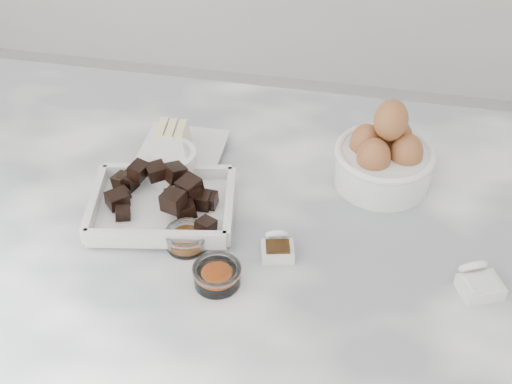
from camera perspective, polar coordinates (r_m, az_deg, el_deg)
marble_slab at (r=1.12m, az=-1.31°, el=-3.20°), size 1.20×0.80×0.04m
chocolate_dish at (r=1.11m, az=-7.53°, el=-0.82°), size 0.25×0.20×0.06m
butter_plate at (r=1.23m, az=-6.08°, el=3.64°), size 0.14×0.14×0.06m
sugar_ramekin at (r=1.18m, az=-6.94°, el=2.21°), size 0.09×0.09×0.05m
egg_bowl at (r=1.17m, az=10.24°, el=2.79°), size 0.16×0.16×0.16m
honey_bowl at (r=1.06m, az=-5.56°, el=-3.70°), size 0.07×0.07×0.03m
zest_bowl at (r=1.00m, az=-3.14°, el=-6.60°), size 0.07×0.07×0.03m
vanilla_spoon at (r=1.05m, az=1.72°, el=-4.42°), size 0.05×0.07×0.04m
salt_spoon at (r=1.04m, az=17.37°, el=-6.87°), size 0.07×0.08×0.04m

